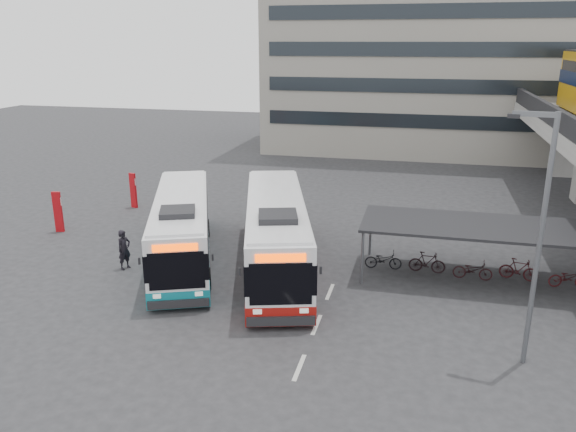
% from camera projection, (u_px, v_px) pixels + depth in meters
% --- Properties ---
extents(ground, '(120.00, 120.00, 0.00)m').
position_uv_depth(ground, '(274.00, 286.00, 24.58)').
color(ground, '#28282B').
rests_on(ground, ground).
extents(bike_shelter, '(10.00, 4.00, 2.54)m').
position_uv_depth(bike_shelter, '(475.00, 246.00, 24.98)').
color(bike_shelter, '#595B60').
rests_on(bike_shelter, ground).
extents(office_block, '(30.00, 15.00, 25.00)m').
position_uv_depth(office_block, '(433.00, 16.00, 52.87)').
color(office_block, gray).
rests_on(office_block, ground).
extents(road_markings, '(0.15, 7.60, 0.01)m').
position_uv_depth(road_markings, '(317.00, 325.00, 21.23)').
color(road_markings, beige).
rests_on(road_markings, ground).
extents(bus_main, '(6.01, 12.49, 3.62)m').
position_uv_depth(bus_main, '(276.00, 234.00, 26.11)').
color(bus_main, white).
rests_on(bus_main, ground).
extents(bus_teal, '(6.64, 11.66, 3.42)m').
position_uv_depth(bus_teal, '(182.00, 228.00, 27.16)').
color(bus_teal, white).
rests_on(bus_teal, ground).
extents(pedestrian, '(0.68, 0.81, 1.90)m').
position_uv_depth(pedestrian, '(124.00, 250.00, 26.22)').
color(pedestrian, black).
rests_on(pedestrian, ground).
extents(lamp_post, '(1.46, 0.39, 8.31)m').
position_uv_depth(lamp_post, '(538.00, 227.00, 17.41)').
color(lamp_post, '#595B60').
rests_on(lamp_post, ground).
extents(sign_totem_mid, '(0.50, 0.23, 2.32)m').
position_uv_depth(sign_totem_mid, '(58.00, 211.00, 31.26)').
color(sign_totem_mid, '#A70A10').
rests_on(sign_totem_mid, ground).
extents(sign_totem_north, '(0.48, 0.27, 2.26)m').
position_uv_depth(sign_totem_north, '(133.00, 190.00, 35.84)').
color(sign_totem_north, '#A70A10').
rests_on(sign_totem_north, ground).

